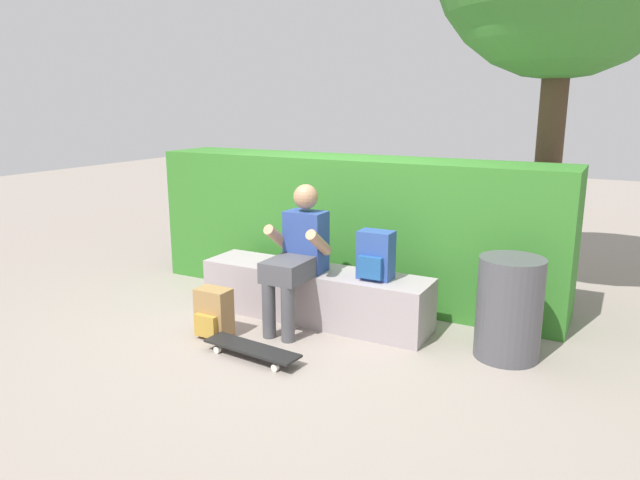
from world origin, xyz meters
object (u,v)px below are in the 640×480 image
object	(u,v)px
skateboard_near_person	(252,349)
backpack_on_bench	(375,256)
person_skater	(297,252)
trash_bin	(509,308)
backpack_on_ground	(213,313)
bench_main	(314,294)

from	to	relation	value
skateboard_near_person	backpack_on_bench	world-z (taller)	backpack_on_bench
person_skater	trash_bin	size ratio (longest dim) A/B	1.57
backpack_on_ground	person_skater	bearing A→B (deg)	44.72
backpack_on_bench	backpack_on_ground	bearing A→B (deg)	-147.65
backpack_on_bench	backpack_on_ground	distance (m)	1.41
bench_main	skateboard_near_person	world-z (taller)	bench_main
backpack_on_ground	trash_bin	distance (m)	2.33
bench_main	backpack_on_ground	distance (m)	0.91
person_skater	trash_bin	bearing A→B (deg)	7.26
bench_main	backpack_on_ground	world-z (taller)	bench_main
skateboard_near_person	backpack_on_ground	xyz separation A→B (m)	(-0.52, 0.22, 0.12)
skateboard_near_person	backpack_on_bench	distance (m)	1.25
backpack_on_bench	trash_bin	bearing A→B (deg)	0.37
bench_main	trash_bin	xyz separation A→B (m)	(1.66, -0.00, 0.16)
backpack_on_bench	backpack_on_ground	size ratio (longest dim) A/B	1.00
backpack_on_ground	bench_main	bearing A→B (deg)	52.72
person_skater	skateboard_near_person	distance (m)	0.93
backpack_on_ground	trash_bin	size ratio (longest dim) A/B	0.52
bench_main	person_skater	distance (m)	0.48
bench_main	person_skater	xyz separation A→B (m)	(-0.04, -0.22, 0.43)
person_skater	backpack_on_bench	xyz separation A→B (m)	(0.62, 0.21, -0.00)
skateboard_near_person	person_skater	bearing A→B (deg)	91.28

